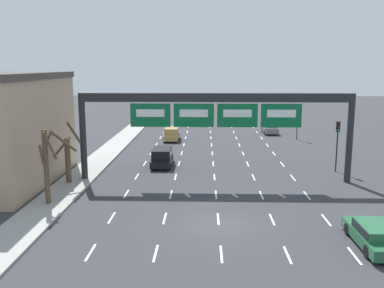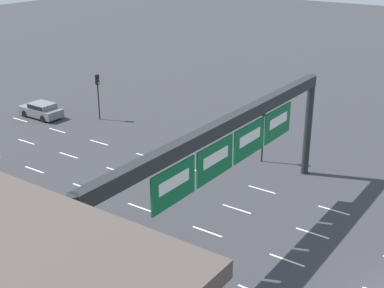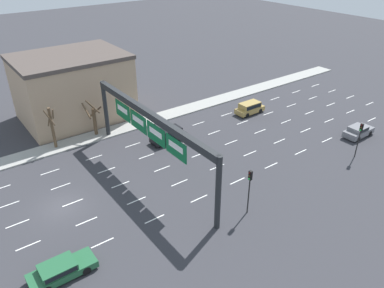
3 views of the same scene
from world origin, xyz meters
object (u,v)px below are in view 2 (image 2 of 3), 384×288
sign_gantry (228,142)px  suv_black (95,232)px  car_grey (41,110)px  traffic_light_mid_block (264,121)px  traffic_light_near_gantry (98,88)px

sign_gantry → suv_black: (-4.83, 5.29, -4.87)m
sign_gantry → car_grey: (8.24, 25.14, -5.05)m
car_grey → suv_black: bearing=-123.3°
suv_black → traffic_light_mid_block: bearing=-6.4°
sign_gantry → traffic_light_mid_block: sign_gantry is taller
car_grey → sign_gantry: bearing=-108.1°
sign_gantry → traffic_light_mid_block: size_ratio=4.88×
car_grey → suv_black: size_ratio=0.94×
car_grey → traffic_light_near_gantry: 5.95m
traffic_light_near_gantry → suv_black: bearing=-136.3°
sign_gantry → car_grey: sign_gantry is taller
sign_gantry → traffic_light_near_gantry: sign_gantry is taller
sign_gantry → suv_black: size_ratio=4.83×
sign_gantry → traffic_light_near_gantry: 23.28m
car_grey → traffic_light_near_gantry: (2.70, -4.79, 2.26)m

